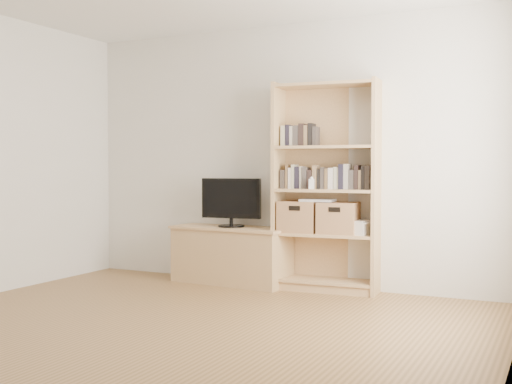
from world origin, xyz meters
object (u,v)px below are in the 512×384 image
Objects in this scene: television at (231,203)px; laptop at (318,200)px; bookshelf at (326,187)px; basket_left at (299,217)px; basket_right at (338,218)px; baby_monitor at (312,184)px; tv_stand at (231,256)px.

laptop is at bearing -5.50° from television.
bookshelf is 3.19× the size of television.
basket_left reaches higher than basket_right.
baby_monitor is 0.27× the size of basket_right.
tv_stand is 1.19m from basket_right.
baby_monitor reaches higher than tv_stand.
tv_stand is 0.60× the size of bookshelf.
basket_left is at bearing 135.63° from baby_monitor.
bookshelf is at bearing 7.39° from tv_stand.
basket_left is at bearing 179.44° from basket_right.
tv_stand is at bearing 177.99° from basket_right.
baby_monitor is (-0.10, -0.12, 0.03)m from bookshelf.
bookshelf reaches higher than television.
laptop is at bearing 60.86° from baby_monitor.
basket_right is at bearing -0.42° from basket_left.
basket_left is (0.73, 0.02, 0.43)m from tv_stand.
television is at bearing 175.96° from laptop.
bookshelf reaches higher than baby_monitor.
tv_stand is 3.30× the size of basket_left.
television reaches higher than basket_right.
television reaches higher than basket_left.
tv_stand is 1.09m from laptop.
television is 1.98× the size of laptop.
bookshelf is 1.01m from television.
basket_left is 0.25m from laptop.
basket_right is (1.12, 0.05, -0.12)m from television.
tv_stand is at bearing 177.37° from basket_left.
basket_right is (0.38, 0.03, -0.00)m from basket_left.
basket_left is 1.01× the size of basket_right.
bookshelf is 0.32m from basket_right.
baby_monitor reaches higher than laptop.
television is at bearing 161.24° from baby_monitor.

